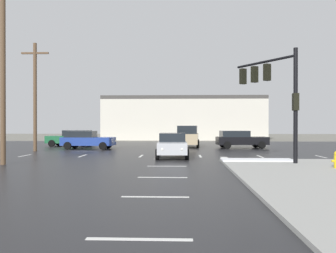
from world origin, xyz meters
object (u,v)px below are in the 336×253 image
object	(u,v)px
sedan_green	(72,138)
utility_pole_mid	(3,68)
sedan_black	(240,139)
traffic_signal_mast	(274,87)
sedan_blue	(86,139)
sedan_silver	(172,145)
utility_pole_far	(35,95)
suv_tan	(188,136)

from	to	relation	value
sedan_green	utility_pole_mid	size ratio (longest dim) A/B	0.46
sedan_black	utility_pole_mid	bearing A→B (deg)	-141.57
traffic_signal_mast	utility_pole_mid	bearing A→B (deg)	64.14
sedan_blue	utility_pole_mid	distance (m)	13.31
sedan_silver	utility_pole_far	xyz separation A→B (m)	(-11.11, 4.99, 3.69)
sedan_green	utility_pole_mid	xyz separation A→B (m)	(1.23, -16.34, 4.33)
suv_tan	utility_pole_far	world-z (taller)	utility_pole_far
sedan_green	sedan_blue	distance (m)	4.50
sedan_green	sedan_blue	xyz separation A→B (m)	(2.40, -3.81, 0.00)
utility_pole_far	traffic_signal_mast	bearing A→B (deg)	-25.89
sedan_black	utility_pole_far	bearing A→B (deg)	-170.75
traffic_signal_mast	suv_tan	world-z (taller)	traffic_signal_mast
sedan_silver	utility_pole_far	size ratio (longest dim) A/B	0.53
traffic_signal_mast	sedan_silver	distance (m)	7.44
traffic_signal_mast	utility_pole_far	bearing A→B (deg)	32.38
sedan_blue	suv_tan	distance (m)	9.47
sedan_green	suv_tan	bearing A→B (deg)	179.27
sedan_green	sedan_silver	bearing A→B (deg)	133.01
sedan_green	utility_pole_far	distance (m)	7.66
sedan_black	suv_tan	size ratio (longest dim) A/B	0.95
suv_tan	sedan_blue	bearing A→B (deg)	113.36
sedan_black	utility_pole_mid	xyz separation A→B (m)	(-14.73, -14.12, 4.33)
sedan_silver	suv_tan	world-z (taller)	suv_tan
sedan_silver	traffic_signal_mast	bearing A→B (deg)	59.67
sedan_green	sedan_silver	xyz separation A→B (m)	(10.12, -11.63, 0.00)
suv_tan	utility_pole_far	xyz separation A→B (m)	(-12.26, -6.11, 3.45)
traffic_signal_mast	sedan_black	world-z (taller)	traffic_signal_mast
sedan_green	suv_tan	world-z (taller)	suv_tan
sedan_silver	utility_pole_mid	xyz separation A→B (m)	(-8.89, -4.72, 4.33)
sedan_silver	sedan_blue	bearing A→B (deg)	-136.65
utility_pole_mid	sedan_black	bearing A→B (deg)	43.79
sedan_silver	suv_tan	bearing A→B (deg)	172.75
utility_pole_far	sedan_silver	bearing A→B (deg)	-24.18
sedan_silver	sedan_black	xyz separation A→B (m)	(5.84, 9.40, 0.00)
sedan_green	utility_pole_far	size ratio (longest dim) A/B	0.53
sedan_silver	sedan_black	distance (m)	11.07
suv_tan	sedan_green	bearing A→B (deg)	90.37
traffic_signal_mast	utility_pole_mid	xyz separation A→B (m)	(-14.67, -1.51, 0.91)
sedan_silver	suv_tan	distance (m)	11.16
sedan_blue	utility_pole_mid	size ratio (longest dim) A/B	0.46
suv_tan	utility_pole_mid	bearing A→B (deg)	150.66
sedan_silver	utility_pole_far	distance (m)	12.72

